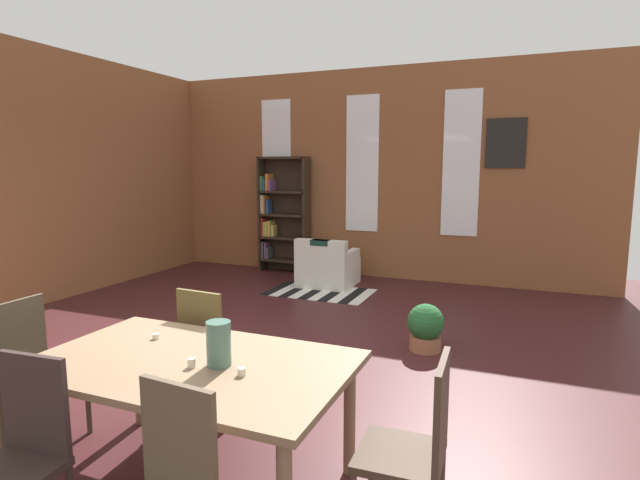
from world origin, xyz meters
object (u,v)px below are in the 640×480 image
(vase_on_table, at_px, (219,344))
(armchair_white, at_px, (327,268))
(dining_chair_far_left, at_px, (210,346))
(bookshelf_tall, at_px, (281,214))
(dining_chair_head_right, at_px, (416,446))
(potted_plant_by_shelf, at_px, (426,327))
(dining_chair_head_left, at_px, (34,366))
(dining_chair_near_left, at_px, (18,455))
(dining_table, at_px, (192,374))

(vase_on_table, distance_m, armchair_white, 5.04)
(dining_chair_far_left, bearing_deg, vase_on_table, -52.09)
(bookshelf_tall, bearing_deg, armchair_white, -32.07)
(dining_chair_head_right, bearing_deg, potted_plant_by_shelf, 99.31)
(dining_chair_head_left, distance_m, potted_plant_by_shelf, 3.38)
(vase_on_table, height_order, dining_chair_head_right, vase_on_table)
(bookshelf_tall, relative_size, potted_plant_by_shelf, 4.23)
(vase_on_table, bearing_deg, potted_plant_by_shelf, 76.29)
(dining_chair_head_right, xyz_separation_m, dining_chair_near_left, (-1.67, -0.76, 0.00))
(vase_on_table, distance_m, bookshelf_tall, 6.07)
(dining_chair_head_left, relative_size, dining_chair_near_left, 1.00)
(dining_table, bearing_deg, dining_chair_head_left, -179.92)
(dining_chair_head_right, height_order, dining_chair_head_left, same)
(dining_table, relative_size, vase_on_table, 7.22)
(dining_chair_head_left, bearing_deg, bookshelf_tall, 99.99)
(dining_table, bearing_deg, dining_chair_head_right, 0.13)
(dining_chair_head_right, bearing_deg, dining_chair_far_left, 155.66)
(vase_on_table, bearing_deg, dining_chair_far_left, 127.91)
(dining_table, bearing_deg, dining_chair_near_left, -118.17)
(vase_on_table, xyz_separation_m, potted_plant_by_shelf, (0.64, 2.64, -0.63))
(dining_chair_head_left, distance_m, dining_chair_far_left, 1.14)
(dining_table, height_order, dining_chair_head_right, dining_chair_head_right)
(vase_on_table, bearing_deg, dining_chair_head_right, 0.16)
(dining_chair_head_left, relative_size, dining_chair_far_left, 1.00)
(dining_chair_near_left, xyz_separation_m, armchair_white, (-0.68, 5.60, -0.23))
(dining_chair_near_left, relative_size, potted_plant_by_shelf, 2.02)
(potted_plant_by_shelf, bearing_deg, dining_table, -107.41)
(dining_table, xyz_separation_m, dining_chair_head_right, (1.26, 0.00, -0.15))
(dining_chair_far_left, bearing_deg, dining_chair_near_left, -90.00)
(dining_chair_far_left, bearing_deg, bookshelf_tall, 110.90)
(potted_plant_by_shelf, bearing_deg, armchair_white, 131.06)
(dining_chair_far_left, bearing_deg, dining_chair_head_left, -138.46)
(dining_chair_head_right, bearing_deg, armchair_white, 115.90)
(armchair_white, bearing_deg, dining_chair_head_left, -92.02)
(dining_chair_head_left, height_order, armchair_white, dining_chair_head_left)
(dining_chair_near_left, height_order, armchair_white, dining_chair_near_left)
(dining_chair_head_left, distance_m, armchair_white, 4.85)
(dining_chair_head_left, height_order, dining_chair_far_left, same)
(dining_table, height_order, dining_chair_far_left, dining_chair_far_left)
(dining_table, distance_m, dining_chair_head_left, 1.27)
(dining_chair_head_right, xyz_separation_m, bookshelf_tall, (-3.50, 5.56, 0.50))
(dining_table, relative_size, armchair_white, 2.19)
(vase_on_table, xyz_separation_m, dining_chair_head_left, (-1.45, -0.00, -0.35))
(dining_table, xyz_separation_m, bookshelf_tall, (-2.24, 5.57, 0.34))
(dining_table, distance_m, dining_chair_near_left, 0.87)
(bookshelf_tall, relative_size, armchair_white, 2.46)
(dining_table, bearing_deg, potted_plant_by_shelf, 72.59)
(dining_chair_head_left, xyz_separation_m, dining_chair_far_left, (0.86, 0.76, 0.00))
(dining_table, height_order, bookshelf_tall, bookshelf_tall)
(dining_chair_head_left, distance_m, dining_chair_near_left, 1.14)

